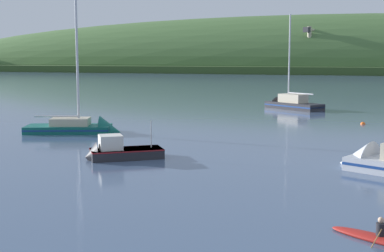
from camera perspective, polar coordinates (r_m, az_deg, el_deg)
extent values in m
ellipsoid|color=#476B38|center=(268.75, 10.41, 5.73)|extent=(479.07, 100.56, 55.75)
sphere|color=#38602D|center=(238.65, 11.91, 7.04)|extent=(8.96, 8.96, 8.96)
cube|color=#4C4C51|center=(239.28, 12.42, 5.74)|extent=(5.24, 5.24, 2.00)
cylinder|color=#BCB293|center=(239.26, 12.49, 8.20)|extent=(1.86, 1.86, 18.56)
cylinder|color=#BCB293|center=(243.74, 13.17, 10.00)|extent=(5.25, 12.01, 1.02)
cube|color=#333338|center=(237.66, 12.25, 10.10)|extent=(3.12, 2.76, 2.23)
cube|color=#0F564C|center=(48.87, -13.13, -0.70)|extent=(8.09, 6.06, 1.31)
cone|color=#0F564C|center=(48.25, -8.77, -0.69)|extent=(2.98, 3.49, 2.97)
cube|color=navy|center=(48.83, -13.14, -0.28)|extent=(8.10, 6.09, 0.13)
cube|color=#BCB299|center=(48.71, -12.95, 0.46)|extent=(3.95, 3.37, 0.68)
cylinder|color=silver|center=(48.25, -12.25, 6.70)|extent=(0.22, 0.22, 11.23)
cylinder|color=silver|center=(48.92, -14.36, 1.02)|extent=(3.61, 1.88, 0.17)
cube|color=#232328|center=(70.82, 10.90, 1.86)|extent=(8.43, 6.46, 1.55)
cone|color=#232328|center=(73.64, 8.61, 2.12)|extent=(3.10, 3.35, 2.70)
cube|color=navy|center=(70.79, 10.91, 2.17)|extent=(8.44, 6.48, 0.18)
cube|color=#BCB299|center=(70.85, 10.81, 2.94)|extent=(4.11, 3.47, 1.10)
cylinder|color=silver|center=(71.22, 10.43, 7.16)|extent=(0.20, 0.20, 11.51)
cylinder|color=silver|center=(69.90, 11.61, 3.45)|extent=(3.77, 2.24, 0.16)
cone|color=#ADB2BC|center=(34.29, 17.13, -4.03)|extent=(2.99, 3.66, 3.15)
cube|color=#232328|center=(35.61, -7.05, -3.13)|extent=(4.95, 4.70, 0.88)
cone|color=#232328|center=(35.30, -10.84, -3.30)|extent=(1.80, 1.92, 1.90)
cube|color=maroon|center=(35.54, -7.06, -2.50)|extent=(4.98, 4.73, 0.08)
cube|color=silver|center=(35.30, -8.75, -1.74)|extent=(2.11, 2.11, 0.96)
cube|color=#192833|center=(35.19, -9.86, -1.55)|extent=(0.93, 1.05, 0.54)
cylinder|color=#B2B2B7|center=(35.70, -4.42, -0.87)|extent=(0.06, 0.06, 1.84)
ellipsoid|color=maroon|center=(20.82, 19.58, -11.44)|extent=(3.95, 2.20, 0.30)
cylinder|color=black|center=(20.72, 19.62, -10.55)|extent=(0.42, 0.42, 0.55)
sphere|color=tan|center=(20.60, 19.67, -9.51)|extent=(0.22, 0.22, 0.22)
cylinder|color=olive|center=(20.40, 19.41, -11.05)|extent=(0.50, 1.17, 0.89)
sphere|color=#EA5B19|center=(56.30, 17.92, 0.17)|extent=(0.50, 0.50, 0.50)
cylinder|color=black|center=(56.27, 17.93, 0.47)|extent=(0.04, 0.04, 0.08)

